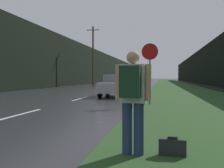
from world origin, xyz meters
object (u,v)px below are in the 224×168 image
at_px(stop_sign, 150,66).
at_px(suitcase, 173,148).
at_px(car_passing_near, 117,85).
at_px(car_passing_far, 132,83).
at_px(delivery_truck, 140,75).
at_px(hitchhiker_with_backpack, 132,96).

distance_m(stop_sign, suitcase, 8.45).
bearing_deg(stop_sign, car_passing_near, 114.09).
xyz_separation_m(stop_sign, car_passing_near, (-2.35, 5.25, -1.02)).
bearing_deg(car_passing_far, delivery_truck, -86.48).
xyz_separation_m(hitchhiker_with_backpack, car_passing_near, (-2.42, 13.59, -0.24)).
bearing_deg(stop_sign, hitchhiker_with_backpack, -89.47).
bearing_deg(suitcase, delivery_truck, 100.84).
height_order(suitcase, car_passing_near, car_passing_near).
relative_size(suitcase, car_passing_near, 0.11).
distance_m(suitcase, delivery_truck, 80.21).
relative_size(hitchhiker_with_backpack, car_passing_near, 0.41).
bearing_deg(hitchhiker_with_backpack, delivery_truck, 100.40).
height_order(stop_sign, hitchhiker_with_backpack, stop_sign).
distance_m(stop_sign, car_passing_far, 14.84).
distance_m(car_passing_far, delivery_truck, 57.15).
bearing_deg(hitchhiker_with_backpack, suitcase, 12.50).
bearing_deg(hitchhiker_with_backpack, car_passing_far, 102.19).
relative_size(car_passing_near, car_passing_far, 0.90).
relative_size(stop_sign, suitcase, 6.42).
bearing_deg(delivery_truck, stop_sign, -85.33).
bearing_deg(car_passing_near, delivery_truck, -86.98).
bearing_deg(delivery_truck, car_passing_far, -86.48).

